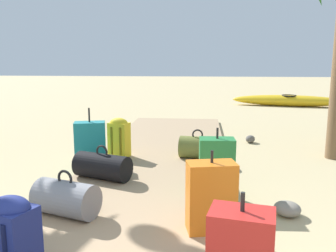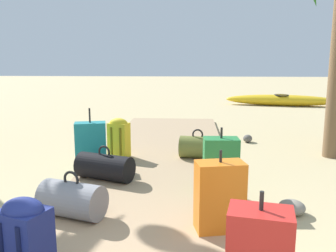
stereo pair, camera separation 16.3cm
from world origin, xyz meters
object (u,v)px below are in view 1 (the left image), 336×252
(suitcase_green, at_px, (217,166))
(kayak, at_px, (289,101))
(duffel_bag_olive, at_px, (197,147))
(suitcase_orange, at_px, (211,197))
(duffel_bag_grey, at_px, (66,198))
(backpack_navy, at_px, (12,236))
(backpack_yellow, at_px, (119,136))
(suitcase_teal, at_px, (90,144))
(duffel_bag_black, at_px, (102,166))

(suitcase_green, xyz_separation_m, kayak, (2.70, 8.42, -0.20))
(duffel_bag_olive, relative_size, suitcase_orange, 0.80)
(suitcase_orange, bearing_deg, duffel_bag_olive, 93.81)
(duffel_bag_grey, xyz_separation_m, backpack_navy, (0.02, -0.97, 0.13))
(backpack_navy, height_order, suitcase_orange, suitcase_orange)
(backpack_navy, height_order, duffel_bag_olive, backpack_navy)
(duffel_bag_grey, height_order, backpack_navy, backpack_navy)
(duffel_bag_olive, height_order, suitcase_green, suitcase_green)
(backpack_yellow, xyz_separation_m, suitcase_teal, (-0.29, -0.49, -0.01))
(duffel_bag_grey, relative_size, duffel_bag_olive, 1.18)
(duffel_bag_olive, xyz_separation_m, suitcase_orange, (0.15, -2.27, 0.13))
(backpack_navy, distance_m, kayak, 10.91)
(duffel_bag_grey, bearing_deg, suitcase_orange, -7.01)
(backpack_yellow, relative_size, suitcase_orange, 0.84)
(duffel_bag_grey, bearing_deg, backpack_yellow, 89.74)
(duffel_bag_grey, distance_m, suitcase_green, 1.59)
(suitcase_teal, bearing_deg, duffel_bag_black, -59.79)
(duffel_bag_grey, relative_size, backpack_navy, 1.16)
(backpack_yellow, bearing_deg, suitcase_orange, -59.58)
(duffel_bag_olive, bearing_deg, duffel_bag_black, -137.15)
(duffel_bag_grey, distance_m, duffel_bag_olive, 2.42)
(backpack_yellow, relative_size, backpack_navy, 1.03)
(kayak, bearing_deg, backpack_yellow, -120.23)
(suitcase_green, xyz_separation_m, suitcase_orange, (-0.08, -0.88, -0.01))
(kayak, bearing_deg, suitcase_teal, -120.25)
(duffel_bag_black, bearing_deg, backpack_yellow, 92.03)
(backpack_yellow, distance_m, suitcase_orange, 2.62)
(duffel_bag_black, bearing_deg, backpack_navy, -90.64)
(duffel_bag_grey, bearing_deg, duffel_bag_olive, 60.64)
(backpack_yellow, height_order, suitcase_orange, suitcase_orange)
(backpack_yellow, distance_m, duffel_bag_grey, 2.10)
(backpack_navy, bearing_deg, suitcase_teal, 96.66)
(duffel_bag_grey, xyz_separation_m, duffel_bag_black, (0.05, 1.05, -0.01))
(suitcase_teal, relative_size, suitcase_green, 1.10)
(duffel_bag_grey, height_order, suitcase_orange, suitcase_orange)
(backpack_yellow, relative_size, duffel_bag_black, 0.78)
(backpack_yellow, distance_m, backpack_navy, 3.07)
(backpack_navy, bearing_deg, suitcase_orange, 31.70)
(suitcase_teal, bearing_deg, backpack_yellow, 59.52)
(backpack_navy, relative_size, duffel_bag_black, 0.76)
(backpack_navy, relative_size, duffel_bag_olive, 1.02)
(suitcase_teal, bearing_deg, duffel_bag_olive, 18.84)
(suitcase_green, distance_m, duffel_bag_black, 1.42)
(kayak, bearing_deg, backpack_navy, -112.02)
(backpack_yellow, distance_m, suitcase_green, 1.97)
(duffel_bag_olive, bearing_deg, suitcase_teal, -161.16)
(duffel_bag_olive, height_order, duffel_bag_black, duffel_bag_olive)
(backpack_yellow, distance_m, duffel_bag_olive, 1.18)
(backpack_navy, relative_size, suitcase_green, 0.79)
(duffel_bag_black, height_order, kayak, duffel_bag_black)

